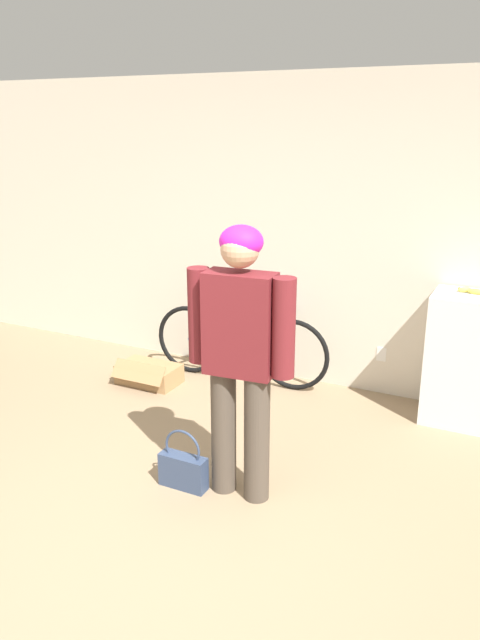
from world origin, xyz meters
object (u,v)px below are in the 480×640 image
Objects in this scene: person at (240,346)px; cardboard_box at (149,374)px; bicycle at (239,344)px; handbag at (183,469)px; banana at (476,291)px.

cardboard_box is at bearing 136.69° from person.
cardboard_box is (-0.69, -0.41, -0.26)m from bicycle.
cardboard_box is at bearing 131.65° from handbag.
person is 6.07× the size of banana.
bicycle is at bearing 111.67° from person.
person is at bearing -122.94° from banana.
banana reaches higher than handbag.
banana reaches higher than cardboard_box.
banana is (1.09, 1.68, 0.06)m from person.
handbag is (0.45, -1.69, -0.21)m from bicycle.
banana is at bearing 11.19° from cardboard_box.
person reaches higher than bicycle.
person is at bearing 16.86° from handbag.
cardboard_box is (-2.57, -0.51, -0.94)m from banana.
handbag is at bearing -48.35° from cardboard_box.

